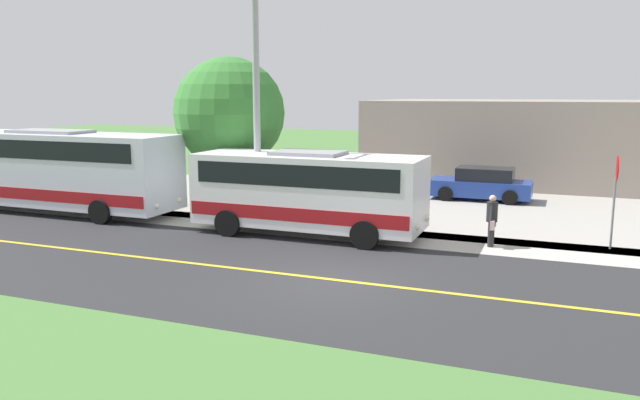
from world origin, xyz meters
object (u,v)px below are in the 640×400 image
at_px(shuttle_bus_front, 308,189).
at_px(transit_bus_rear, 53,167).
at_px(commercial_building, 554,141).
at_px(tree_curbside, 229,113).
at_px(pedestrian_with_bags, 492,219).
at_px(street_light_pole, 255,97).
at_px(stop_sign, 616,186).
at_px(parked_car_near, 481,184).

relative_size(shuttle_bus_front, transit_bus_rear, 0.72).
relative_size(transit_bus_rear, commercial_building, 0.57).
height_order(tree_curbside, commercial_building, tree_curbside).
bearing_deg(tree_curbside, transit_bus_rear, -66.32).
distance_m(pedestrian_with_bags, street_light_pole, 8.85).
xyz_separation_m(shuttle_bus_front, stop_sign, (-1.53, 9.39, 0.41)).
xyz_separation_m(shuttle_bus_front, tree_curbside, (-2.83, -4.56, 2.37)).
height_order(pedestrian_with_bags, street_light_pole, street_light_pole).
bearing_deg(pedestrian_with_bags, street_light_pole, -88.31).
bearing_deg(pedestrian_with_bags, commercial_building, 174.95).
distance_m(transit_bus_rear, street_light_pole, 9.32).
height_order(parked_car_near, commercial_building, commercial_building).
bearing_deg(parked_car_near, transit_bus_rear, -59.62).
bearing_deg(stop_sign, pedestrian_with_bags, -74.17).
bearing_deg(stop_sign, shuttle_bus_front, -80.74).
xyz_separation_m(stop_sign, commercial_building, (-15.30, -2.02, 0.19)).
bearing_deg(street_light_pole, tree_curbside, -135.84).
height_order(transit_bus_rear, stop_sign, transit_bus_rear).
xyz_separation_m(stop_sign, street_light_pole, (1.22, -11.50, 2.61)).
bearing_deg(street_light_pole, stop_sign, 96.05).
relative_size(street_light_pole, commercial_building, 0.44).
bearing_deg(tree_curbside, pedestrian_with_bags, 77.72).
bearing_deg(transit_bus_rear, commercial_building, 132.49).
xyz_separation_m(shuttle_bus_front, commercial_building, (-16.83, 7.37, 0.60)).
xyz_separation_m(street_light_pole, parked_car_near, (-8.81, 6.66, -3.88)).
xyz_separation_m(pedestrian_with_bags, parked_car_near, (-8.57, -1.38, -0.17)).
height_order(transit_bus_rear, pedestrian_with_bags, transit_bus_rear).
height_order(street_light_pole, tree_curbside, street_light_pole).
bearing_deg(street_light_pole, transit_bus_rear, -88.01).
distance_m(street_light_pole, tree_curbside, 3.57).
height_order(shuttle_bus_front, tree_curbside, tree_curbside).
distance_m(stop_sign, street_light_pole, 11.85).
bearing_deg(stop_sign, transit_bus_rear, -85.71).
bearing_deg(commercial_building, stop_sign, 7.53).
xyz_separation_m(tree_curbside, commercial_building, (-14.00, 11.92, -1.77)).
height_order(street_light_pole, parked_car_near, street_light_pole).
relative_size(transit_bus_rear, pedestrian_with_bags, 6.72).
height_order(stop_sign, street_light_pole, street_light_pole).
bearing_deg(street_light_pole, shuttle_bus_front, 81.61).
height_order(shuttle_bus_front, stop_sign, stop_sign).
bearing_deg(parked_car_near, tree_curbside, -55.37).
distance_m(pedestrian_with_bags, tree_curbside, 11.16).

